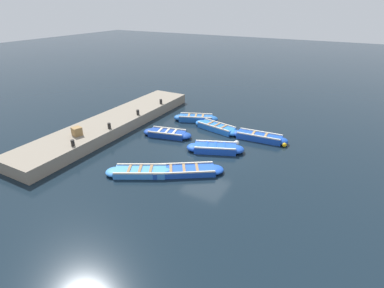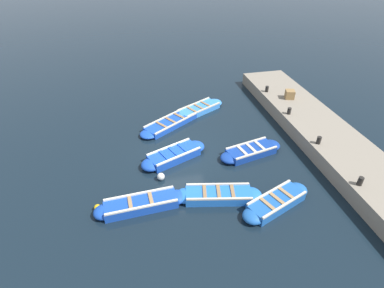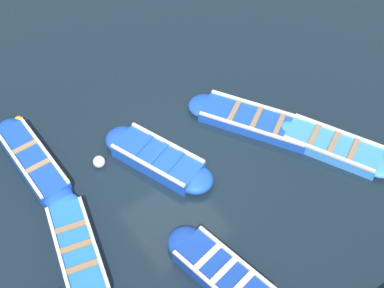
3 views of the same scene
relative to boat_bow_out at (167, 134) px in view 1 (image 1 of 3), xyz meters
The scene contains 16 objects.
ground_plane 3.23m from the boat_bow_out, 168.39° to the left, with size 120.00×120.00×0.00m, color black.
boat_bow_out is the anchor object (origin of this frame).
boat_centre 3.64m from the boat_bow_out, behind, with size 3.40×2.10×0.45m.
boat_inner_gap 3.40m from the boat_bow_out, 133.60° to the right, with size 3.51×1.48×0.42m.
boat_mid_row 3.33m from the boat_bow_out, 95.20° to the right, with size 3.27×1.93×0.45m.
boat_far_corner 4.83m from the boat_bow_out, 107.03° to the left, with size 3.47×2.45×0.37m.
boat_drifting 4.76m from the boat_bow_out, 133.35° to the left, with size 3.88×2.99×0.36m.
boat_outer_left 5.82m from the boat_bow_out, 156.76° to the right, with size 3.56×0.98×0.45m.
quay_wall 4.02m from the boat_bow_out, ahead, with size 2.82×14.62×0.72m.
bollard_north 4.68m from the boat_bow_out, 51.13° to the right, with size 0.20×0.20×0.35m, color black.
bollard_mid_north 3.09m from the boat_bow_out, 14.81° to the right, with size 0.20×0.20×0.35m, color black.
bollard_mid_south 3.63m from the boat_bow_out, 35.44° to the left, with size 0.20×0.20×0.35m, color black.
bollard_south 5.74m from the boat_bow_out, 59.36° to the left, with size 0.20×0.20×0.35m, color black.
wooden_crate 5.42m from the boat_bow_out, 44.70° to the left, with size 0.49×0.49×0.49m, color olive.
buoy_orange_near 4.48m from the boat_bow_out, 169.02° to the right, with size 0.32×0.32×0.32m, color silver.
buoy_yellow_far 7.27m from the boat_bow_out, 163.58° to the right, with size 0.26×0.26×0.26m, color #EAB214.
Camera 1 is at (-6.74, 13.99, 7.85)m, focal length 28.00 mm.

